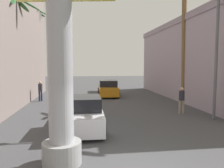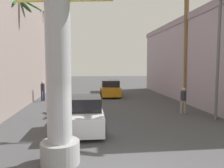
# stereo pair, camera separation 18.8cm
# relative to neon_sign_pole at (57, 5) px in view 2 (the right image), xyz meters

# --- Properties ---
(ground_plane) EXTENTS (87.60, 87.60, 0.00)m
(ground_plane) POSITION_rel_neon_sign_pole_xyz_m (1.93, 8.52, -4.78)
(ground_plane) COLOR #424244
(building_right) EXTENTS (6.75, 18.23, 6.96)m
(building_right) POSITION_rel_neon_sign_pole_xyz_m (11.83, 11.95, -1.29)
(building_right) COLOR #9E8C99
(building_right) RESTS_ON ground
(neon_sign_pole) EXTENTS (3.23, 1.19, 10.27)m
(neon_sign_pole) POSITION_rel_neon_sign_pole_xyz_m (0.00, 0.00, 0.00)
(neon_sign_pole) COLOR #9E9EA3
(neon_sign_pole) RESTS_ON ground
(street_lamp) EXTENTS (2.73, 0.28, 7.94)m
(street_lamp) POSITION_rel_neon_sign_pole_xyz_m (7.54, 4.54, -0.01)
(street_lamp) COLOR #59595E
(street_lamp) RESTS_ON ground
(car_lead) EXTENTS (2.01, 4.74, 1.56)m
(car_lead) POSITION_rel_neon_sign_pole_xyz_m (0.62, 3.86, -4.08)
(car_lead) COLOR black
(car_lead) RESTS_ON ground
(car_far) EXTENTS (2.09, 4.47, 1.56)m
(car_far) POSITION_rel_neon_sign_pole_xyz_m (3.10, 14.56, -4.05)
(car_far) COLOR black
(car_far) RESTS_ON ground
(palm_tree_far_left) EXTENTS (3.48, 3.21, 8.99)m
(palm_tree_far_left) POSITION_rel_neon_sign_pole_xyz_m (-4.48, 17.10, 1.07)
(palm_tree_far_left) COLOR brown
(palm_tree_far_left) RESTS_ON ground
(palm_tree_mid_left) EXTENTS (3.05, 3.21, 7.59)m
(palm_tree_mid_left) POSITION_rel_neon_sign_pole_xyz_m (-3.91, 9.04, -0.15)
(palm_tree_mid_left) COLOR brown
(palm_tree_mid_left) RESTS_ON ground
(palm_tree_mid_right) EXTENTS (3.04, 3.09, 9.39)m
(palm_tree_mid_right) POSITION_rel_neon_sign_pole_xyz_m (8.50, 9.65, 0.80)
(palm_tree_mid_right) COLOR brown
(palm_tree_mid_right) RESTS_ON ground
(pedestrian_far_left) EXTENTS (0.48, 0.48, 1.67)m
(pedestrian_far_left) POSITION_rel_neon_sign_pole_xyz_m (-2.90, 12.20, -3.81)
(pedestrian_far_left) COLOR #1E233F
(pedestrian_far_left) RESTS_ON ground
(pedestrian_mid_right) EXTENTS (0.44, 0.44, 1.65)m
(pedestrian_mid_right) POSITION_rel_neon_sign_pole_xyz_m (6.75, 6.13, -3.82)
(pedestrian_mid_right) COLOR gray
(pedestrian_mid_right) RESTS_ON ground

